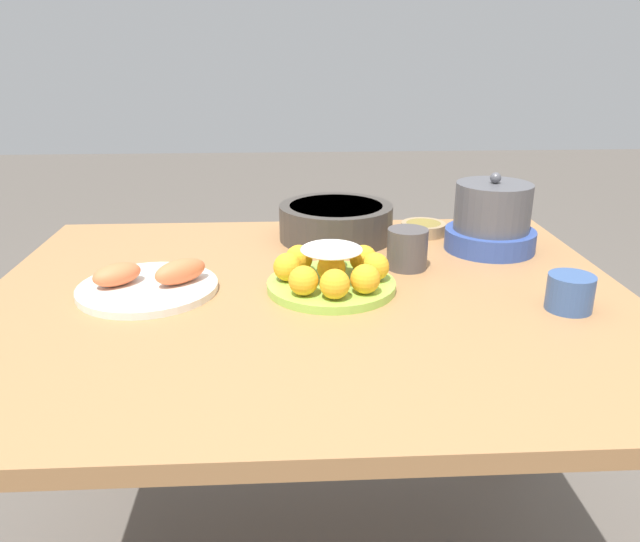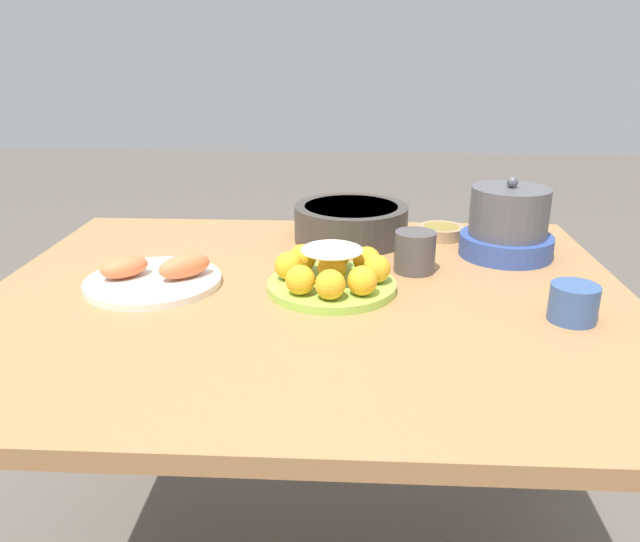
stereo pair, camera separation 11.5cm
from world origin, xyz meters
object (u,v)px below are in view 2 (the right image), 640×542
(cup_near, at_px, (574,303))
(cup_far, at_px, (415,252))
(serving_bowl, at_px, (351,221))
(sauce_bowl, at_px, (441,231))
(dining_table, at_px, (309,339))
(cake_plate, at_px, (332,273))
(seafood_platter, at_px, (154,277))
(warming_pot, at_px, (508,225))

(cup_near, distance_m, cup_far, 0.33)
(serving_bowl, height_order, sauce_bowl, serving_bowl)
(dining_table, bearing_deg, cup_far, 31.25)
(dining_table, height_order, sauce_bowl, sauce_bowl)
(cake_plate, distance_m, sauce_bowl, 0.43)
(sauce_bowl, relative_size, cup_far, 1.29)
(cake_plate, height_order, serving_bowl, cake_plate)
(dining_table, distance_m, cup_near, 0.48)
(dining_table, relative_size, cup_near, 15.07)
(seafood_platter, bearing_deg, dining_table, -4.41)
(cake_plate, distance_m, warming_pot, 0.43)
(cake_plate, xyz_separation_m, serving_bowl, (0.03, 0.32, 0.01))
(cup_far, distance_m, warming_pot, 0.24)
(dining_table, distance_m, seafood_platter, 0.32)
(cake_plate, relative_size, sauce_bowl, 2.26)
(sauce_bowl, height_order, warming_pot, warming_pot)
(sauce_bowl, bearing_deg, cake_plate, -125.42)
(serving_bowl, relative_size, seafood_platter, 1.03)
(sauce_bowl, distance_m, cup_near, 0.49)
(serving_bowl, relative_size, warming_pot, 1.33)
(cake_plate, height_order, seafood_platter, cake_plate)
(dining_table, relative_size, serving_bowl, 4.55)
(sauce_bowl, distance_m, seafood_platter, 0.68)
(serving_bowl, height_order, seafood_platter, serving_bowl)
(seafood_platter, xyz_separation_m, cup_far, (0.50, 0.10, 0.03))
(dining_table, xyz_separation_m, cup_near, (0.45, -0.10, 0.13))
(warming_pot, bearing_deg, cup_far, -151.83)
(seafood_platter, bearing_deg, cup_far, 11.49)
(sauce_bowl, distance_m, cup_far, 0.25)
(cake_plate, relative_size, serving_bowl, 0.91)
(serving_bowl, distance_m, warming_pot, 0.35)
(serving_bowl, relative_size, sauce_bowl, 2.48)
(dining_table, height_order, cake_plate, cake_plate)
(cake_plate, bearing_deg, dining_table, -161.53)
(seafood_platter, xyz_separation_m, cup_near, (0.75, -0.12, 0.02))
(cake_plate, height_order, sauce_bowl, cake_plate)
(dining_table, distance_m, serving_bowl, 0.37)
(sauce_bowl, distance_m, warming_pot, 0.18)
(dining_table, bearing_deg, seafood_platter, 175.59)
(serving_bowl, bearing_deg, dining_table, -102.83)
(serving_bowl, bearing_deg, cup_far, -58.35)
(cup_near, distance_m, warming_pot, 0.34)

